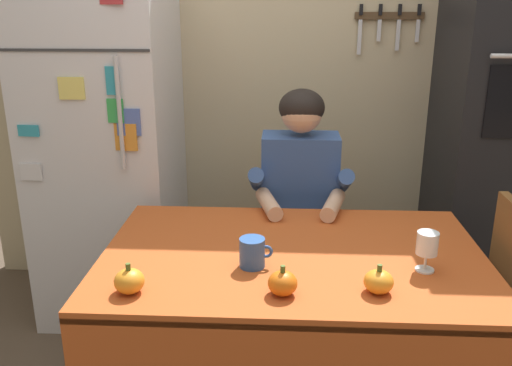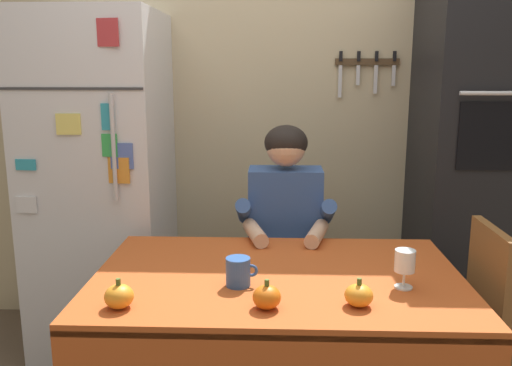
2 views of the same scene
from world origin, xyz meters
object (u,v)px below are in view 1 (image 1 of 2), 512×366
Objects in this scene: refrigerator at (108,148)px; pumpkin_medium at (379,282)px; wine_glass at (427,245)px; pumpkin_small at (283,283)px; wall_oven at (504,122)px; chair_behind_person at (298,228)px; seated_person at (300,199)px; coffee_mug at (253,253)px; pumpkin_large at (129,281)px; dining_table at (293,276)px.

refrigerator reaches higher than pumpkin_medium.
refrigerator is at bearing 136.92° from pumpkin_medium.
pumpkin_small is at bearing -158.96° from wine_glass.
pumpkin_medium is at bearing -139.27° from wine_glass.
pumpkin_medium is 0.97× the size of pumpkin_small.
wall_oven is 1.15m from chair_behind_person.
wall_oven is 1.44m from pumpkin_medium.
wine_glass is at bearing -59.53° from seated_person.
seated_person is at bearing 85.22° from pumpkin_small.
pumpkin_large is at bearing -152.05° from coffee_mug.
pumpkin_medium is at bearing -21.11° from coffee_mug.
pumpkin_small is at bearing -93.94° from chair_behind_person.
wall_oven is 1.69× the size of seated_person.
coffee_mug is 1.15× the size of pumpkin_large.
pumpkin_large is at bearing -117.08° from chair_behind_person.
seated_person is 12.46× the size of pumpkin_small.
refrigerator is 1.49m from pumpkin_small.
dining_table is 0.22m from coffee_mug.
refrigerator is at bearing 129.51° from coffee_mug.
coffee_mug is at bearing 119.51° from pumpkin_small.
refrigerator is 18.59× the size of pumpkin_medium.
seated_person reaches higher than wine_glass.
wall_oven reaches higher than pumpkin_small.
wall_oven is 21.01× the size of pumpkin_small.
pumpkin_large is (-0.38, -0.20, -0.01)m from coffee_mug.
refrigerator is 1.94× the size of chair_behind_person.
pumpkin_medium is at bearing -75.10° from seated_person.
seated_person reaches higher than pumpkin_large.
wall_oven is at bearing 37.85° from pumpkin_large.
dining_table is 14.01× the size of pumpkin_small.
chair_behind_person is 1.11m from pumpkin_small.
coffee_mug reaches higher than pumpkin_medium.
seated_person is at bearing 58.26° from pumpkin_large.
coffee_mug is at bearing -145.74° from dining_table.
chair_behind_person is at bearing -5.23° from refrigerator.
pumpkin_medium is (-0.78, -1.18, -0.27)m from wall_oven.
chair_behind_person is at bearing 90.00° from seated_person.
pumpkin_small is (0.48, 0.01, -0.00)m from pumpkin_large.
dining_table is 9.88× the size of wine_glass.
coffee_mug is at bearing -101.42° from chair_behind_person.
dining_table is (-1.05, -0.92, -0.39)m from wall_oven.
seated_person reaches higher than pumpkin_medium.
coffee_mug is 0.82× the size of wine_glass.
seated_person reaches higher than coffee_mug.
seated_person reaches higher than pumpkin_small.
pumpkin_large is at bearing -69.96° from refrigerator.
refrigerator is at bearing -178.86° from wall_oven.
wall_oven reaches higher than pumpkin_large.
refrigerator reaches higher than coffee_mug.
wall_oven reaches higher than refrigerator.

